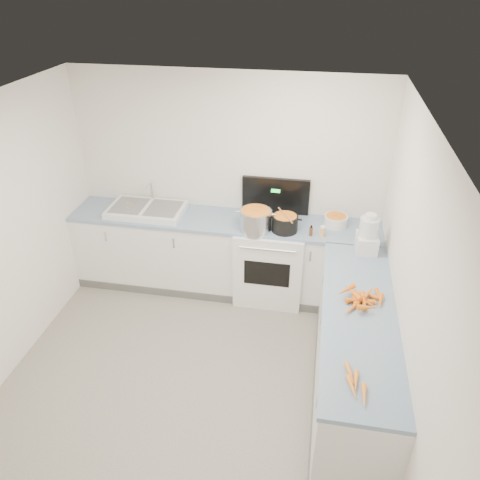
% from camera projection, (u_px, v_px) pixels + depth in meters
% --- Properties ---
extents(floor, '(3.50, 4.00, 0.00)m').
position_uv_depth(floor, '(186.00, 395.00, 4.29)').
color(floor, gray).
rests_on(floor, ground).
extents(ceiling, '(3.50, 4.00, 0.00)m').
position_uv_depth(ceiling, '(164.00, 128.00, 3.01)').
color(ceiling, white).
rests_on(ceiling, ground).
extents(wall_back, '(3.50, 0.00, 2.50)m').
position_uv_depth(wall_back, '(228.00, 183.00, 5.34)').
color(wall_back, white).
rests_on(wall_back, ground).
extents(wall_right, '(0.00, 4.00, 2.50)m').
position_uv_depth(wall_right, '(410.00, 311.00, 3.38)').
color(wall_right, white).
rests_on(wall_right, ground).
extents(counter_back, '(3.50, 0.62, 0.94)m').
position_uv_depth(counter_back, '(224.00, 254.00, 5.48)').
color(counter_back, white).
rests_on(counter_back, ground).
extents(counter_right, '(0.62, 2.20, 0.94)m').
position_uv_depth(counter_right, '(353.00, 355.00, 4.08)').
color(counter_right, white).
rests_on(counter_right, ground).
extents(stove, '(0.76, 0.65, 1.36)m').
position_uv_depth(stove, '(270.00, 259.00, 5.38)').
color(stove, white).
rests_on(stove, ground).
extents(sink, '(0.86, 0.52, 0.31)m').
position_uv_depth(sink, '(147.00, 210.00, 5.36)').
color(sink, white).
rests_on(sink, counter_back).
extents(steel_pot, '(0.43, 0.43, 0.25)m').
position_uv_depth(steel_pot, '(256.00, 221.00, 4.99)').
color(steel_pot, silver).
rests_on(steel_pot, stove).
extents(black_pot, '(0.33, 0.33, 0.20)m').
position_uv_depth(black_pot, '(285.00, 224.00, 4.98)').
color(black_pot, black).
rests_on(black_pot, stove).
extents(wooden_spoon, '(0.19, 0.33, 0.02)m').
position_uv_depth(wooden_spoon, '(285.00, 215.00, 4.92)').
color(wooden_spoon, '#AD7A47').
rests_on(wooden_spoon, black_pot).
extents(mixing_bowl, '(0.31, 0.31, 0.12)m').
position_uv_depth(mixing_bowl, '(336.00, 221.00, 5.09)').
color(mixing_bowl, white).
rests_on(mixing_bowl, counter_back).
extents(extract_bottle, '(0.04, 0.04, 0.09)m').
position_uv_depth(extract_bottle, '(311.00, 232.00, 4.91)').
color(extract_bottle, '#593319').
rests_on(extract_bottle, counter_back).
extents(spice_jar, '(0.06, 0.06, 0.10)m').
position_uv_depth(spice_jar, '(322.00, 232.00, 4.89)').
color(spice_jar, '#E5B266').
rests_on(spice_jar, counter_back).
extents(food_processor, '(0.22, 0.26, 0.41)m').
position_uv_depth(food_processor, '(368.00, 236.00, 4.58)').
color(food_processor, white).
rests_on(food_processor, counter_right).
extents(carrot_pile, '(0.41, 0.39, 0.09)m').
position_uv_depth(carrot_pile, '(362.00, 299.00, 3.94)').
color(carrot_pile, orange).
rests_on(carrot_pile, counter_right).
extents(peeled_carrots, '(0.15, 0.37, 0.04)m').
position_uv_depth(peeled_carrots, '(355.00, 384.00, 3.17)').
color(peeled_carrots, orange).
rests_on(peeled_carrots, counter_right).
extents(peelings, '(0.17, 0.24, 0.01)m').
position_uv_depth(peelings, '(131.00, 204.00, 5.39)').
color(peelings, tan).
rests_on(peelings, sink).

